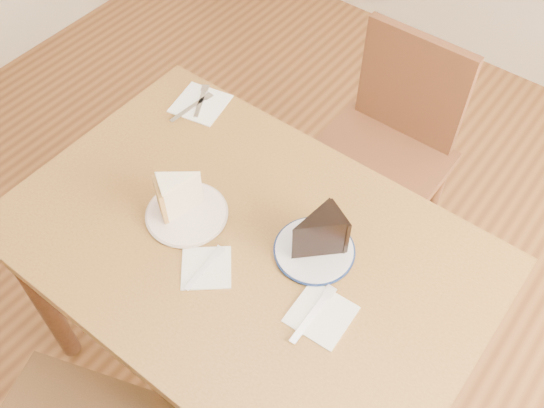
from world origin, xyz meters
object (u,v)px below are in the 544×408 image
at_px(plate_cream, 187,214).
at_px(chocolate_cake, 314,237).
at_px(table, 245,264).
at_px(plate_navy, 314,250).
at_px(carrot_cake, 182,194).
at_px(chair_far, 382,152).

relative_size(plate_cream, chocolate_cake, 1.67).
bearing_deg(table, plate_navy, 28.75).
height_order(plate_cream, carrot_cake, carrot_cake).
bearing_deg(plate_cream, table, 7.81).
xyz_separation_m(plate_cream, plate_navy, (0.32, 0.11, 0.00)).
distance_m(plate_navy, carrot_cake, 0.36).
distance_m(table, plate_cream, 0.20).
bearing_deg(chocolate_cake, plate_cream, 43.87).
bearing_deg(plate_navy, chocolate_cake, -128.15).
xyz_separation_m(plate_navy, carrot_cake, (-0.34, -0.10, 0.06)).
xyz_separation_m(plate_cream, chocolate_cake, (0.32, 0.11, 0.06)).
bearing_deg(chair_far, plate_navy, 102.06).
distance_m(chair_far, chocolate_cake, 0.71).
bearing_deg(carrot_cake, chocolate_cake, 47.54).
relative_size(chair_far, plate_cream, 4.35).
bearing_deg(chocolate_cake, plate_navy, -102.37).
height_order(table, chocolate_cake, chocolate_cake).
height_order(plate_cream, plate_navy, same).
xyz_separation_m(table, chocolate_cake, (0.15, 0.08, 0.17)).
height_order(table, plate_cream, plate_cream).
height_order(chair_far, carrot_cake, chair_far).
xyz_separation_m(carrot_cake, chocolate_cake, (0.34, 0.09, 0.00)).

